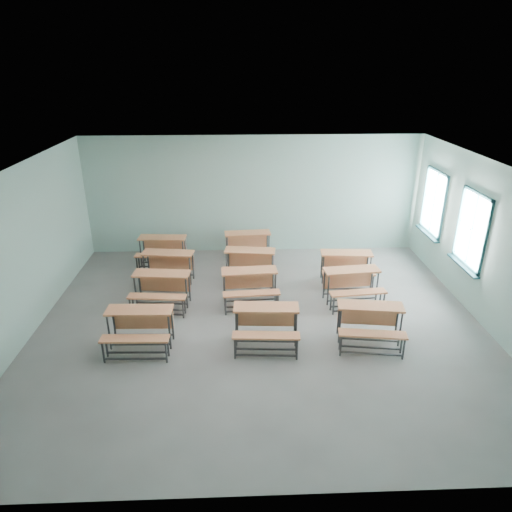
# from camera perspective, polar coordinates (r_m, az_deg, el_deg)

# --- Properties ---
(room) EXTENTS (9.04, 8.04, 3.24)m
(room) POSITION_cam_1_polar(r_m,az_deg,el_deg) (8.72, 1.12, 0.62)
(room) COLOR gray
(room) RESTS_ON ground
(desk_unit_r0c0) EXTENTS (1.24, 0.85, 0.76)m
(desk_unit_r0c0) POSITION_cam_1_polar(r_m,az_deg,el_deg) (8.72, -14.40, -8.23)
(desk_unit_r0c0) COLOR #CD764A
(desk_unit_r0c0) RESTS_ON ground
(desk_unit_r0c1) EXTENTS (1.26, 0.89, 0.76)m
(desk_unit_r0c1) POSITION_cam_1_polar(r_m,az_deg,el_deg) (8.54, 1.27, -8.13)
(desk_unit_r0c1) COLOR #CD764A
(desk_unit_r0c1) RESTS_ON ground
(desk_unit_r0c2) EXTENTS (1.31, 0.97, 0.76)m
(desk_unit_r0c2) POSITION_cam_1_polar(r_m,az_deg,el_deg) (8.84, 14.09, -7.72)
(desk_unit_r0c2) COLOR #CD764A
(desk_unit_r0c2) RESTS_ON ground
(desk_unit_r1c0) EXTENTS (1.29, 0.93, 0.76)m
(desk_unit_r1c0) POSITION_cam_1_polar(r_m,az_deg,el_deg) (10.02, -11.78, -3.62)
(desk_unit_r1c0) COLOR #CD764A
(desk_unit_r1c0) RESTS_ON ground
(desk_unit_r1c1) EXTENTS (1.26, 0.89, 0.76)m
(desk_unit_r1c1) POSITION_cam_1_polar(r_m,az_deg,el_deg) (9.94, -0.78, -3.31)
(desk_unit_r1c1) COLOR #CD764A
(desk_unit_r1c1) RESTS_ON ground
(desk_unit_r1c2) EXTENTS (1.29, 0.93, 0.76)m
(desk_unit_r1c2) POSITION_cam_1_polar(r_m,az_deg,el_deg) (10.20, 11.98, -3.14)
(desk_unit_r1c2) COLOR #CD764A
(desk_unit_r1c2) RESTS_ON ground
(desk_unit_r2c0) EXTENTS (1.31, 0.96, 0.76)m
(desk_unit_r2c0) POSITION_cam_1_polar(r_m,az_deg,el_deg) (11.06, -11.03, -0.93)
(desk_unit_r2c0) COLOR #CD764A
(desk_unit_r2c0) RESTS_ON ground
(desk_unit_r2c1) EXTENTS (1.31, 0.97, 0.76)m
(desk_unit_r2c1) POSITION_cam_1_polar(r_m,az_deg,el_deg) (10.99, -0.81, -0.63)
(desk_unit_r2c1) COLOR #CD764A
(desk_unit_r2c1) RESTS_ON ground
(desk_unit_r2c2) EXTENTS (1.27, 0.90, 0.76)m
(desk_unit_r2c2) POSITION_cam_1_polar(r_m,az_deg,el_deg) (11.06, 11.25, -0.94)
(desk_unit_r2c2) COLOR #CD764A
(desk_unit_r2c2) RESTS_ON ground
(desk_unit_r3c0) EXTENTS (1.26, 0.89, 0.76)m
(desk_unit_r3c0) POSITION_cam_1_polar(r_m,az_deg,el_deg) (12.05, -11.67, 1.07)
(desk_unit_r3c0) COLOR #CD764A
(desk_unit_r3c0) RESTS_ON ground
(desk_unit_r3c1) EXTENTS (1.27, 0.90, 0.76)m
(desk_unit_r3c1) POSITION_cam_1_polar(r_m,az_deg,el_deg) (12.11, -1.00, 1.70)
(desk_unit_r3c1) COLOR #CD764A
(desk_unit_r3c1) RESTS_ON ground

